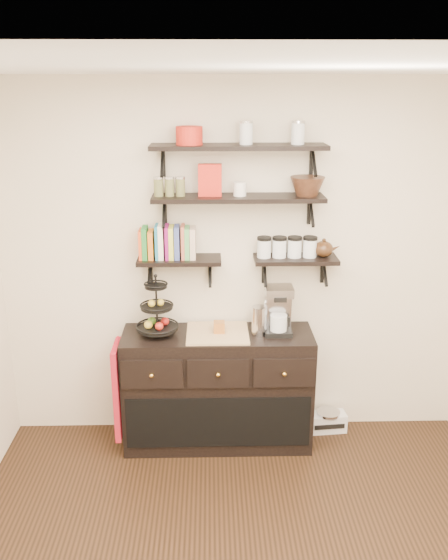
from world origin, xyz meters
TOP-DOWN VIEW (x-y plane):
  - ceiling at (0.00, 0.00)m, footprint 3.50×3.50m
  - back_wall at (0.00, 1.75)m, footprint 3.50×0.02m
  - shelf_top at (0.00, 1.62)m, footprint 1.20×0.27m
  - shelf_mid at (0.00, 1.62)m, footprint 1.20×0.27m
  - shelf_low_left at (-0.42, 1.63)m, footprint 0.60×0.25m
  - shelf_low_right at (0.42, 1.63)m, footprint 0.60×0.25m
  - cookbooks at (-0.49, 1.63)m, footprint 0.40×0.15m
  - glass_canisters at (0.36, 1.63)m, footprint 0.43×0.10m
  - sideboard at (-0.15, 1.51)m, footprint 1.40×0.50m
  - fruit_stand at (-0.58, 1.52)m, footprint 0.30×0.30m
  - candle at (-0.14, 1.51)m, footprint 0.08×0.08m
  - coffee_maker at (0.29, 1.54)m, footprint 0.20×0.19m
  - thermal_carafe at (0.16, 1.49)m, footprint 0.11×0.11m
  - apron at (-0.88, 1.41)m, footprint 0.04×0.30m
  - radio at (0.73, 1.63)m, footprint 0.29×0.20m
  - recipe_box at (-0.20, 1.61)m, footprint 0.16×0.07m
  - walnut_bowl at (0.48, 1.61)m, footprint 0.24×0.24m
  - ramekins at (0.01, 1.61)m, footprint 0.09×0.09m
  - teapot at (0.62, 1.63)m, footprint 0.19×0.15m
  - red_pot at (-0.33, 1.61)m, footprint 0.18×0.18m

SIDE VIEW (x-z plane):
  - radio at x=0.73m, z-range 0.00..0.17m
  - sideboard at x=-0.15m, z-range -0.01..0.91m
  - apron at x=-0.88m, z-range 0.15..0.86m
  - candle at x=-0.14m, z-range 0.92..1.00m
  - thermal_carafe at x=0.16m, z-range 0.90..1.12m
  - fruit_stand at x=-0.58m, z-range 0.83..1.27m
  - coffee_maker at x=0.29m, z-range 0.89..1.25m
  - back_wall at x=0.00m, z-range 0.00..2.70m
  - shelf_low_left at x=-0.42m, z-range 1.31..1.54m
  - shelf_low_right at x=0.42m, z-range 1.31..1.54m
  - glass_canisters at x=0.36m, z-range 1.45..1.58m
  - teapot at x=0.62m, z-range 1.45..1.59m
  - cookbooks at x=-0.49m, z-range 1.44..1.70m
  - shelf_mid at x=0.00m, z-range 1.77..2.00m
  - ramekins at x=0.01m, z-range 1.90..2.00m
  - walnut_bowl at x=0.48m, z-range 1.90..2.03m
  - recipe_box at x=-0.20m, z-range 1.90..2.12m
  - shelf_top at x=0.00m, z-range 2.12..2.35m
  - red_pot at x=-0.33m, z-range 2.25..2.37m
  - ceiling at x=0.00m, z-range 2.69..2.71m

